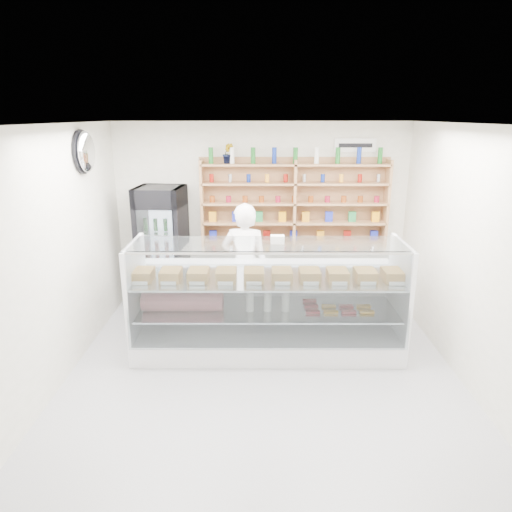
{
  "coord_description": "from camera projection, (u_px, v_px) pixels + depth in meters",
  "views": [
    {
      "loc": [
        -0.06,
        -4.52,
        2.88
      ],
      "look_at": [
        -0.08,
        0.9,
        1.2
      ],
      "focal_mm": 32.0,
      "sensor_mm": 36.0,
      "label": 1
    }
  ],
  "objects": [
    {
      "name": "room",
      "position": [
        263.0,
        264.0,
        4.76
      ],
      "size": [
        5.0,
        5.0,
        5.0
      ],
      "color": "#A6A5AA",
      "rests_on": "ground"
    },
    {
      "name": "display_counter",
      "position": [
        267.0,
        322.0,
        5.76
      ],
      "size": [
        3.3,
        0.99,
        1.44
      ],
      "color": "white",
      "rests_on": "floor"
    },
    {
      "name": "shop_worker",
      "position": [
        245.0,
        266.0,
        6.31
      ],
      "size": [
        0.7,
        0.52,
        1.77
      ],
      "primitive_type": "imported",
      "rotation": [
        0.0,
        0.0,
        2.98
      ],
      "color": "white",
      "rests_on": "floor"
    },
    {
      "name": "drinks_cooler",
      "position": [
        163.0,
        249.0,
        6.91
      ],
      "size": [
        0.74,
        0.72,
        1.88
      ],
      "rotation": [
        0.0,
        0.0,
        -0.09
      ],
      "color": "black",
      "rests_on": "floor"
    },
    {
      "name": "wall_shelving",
      "position": [
        294.0,
        204.0,
        6.93
      ],
      "size": [
        2.84,
        0.28,
        1.33
      ],
      "color": "#AA8150",
      "rests_on": "back_wall"
    },
    {
      "name": "potted_plant",
      "position": [
        228.0,
        153.0,
        6.72
      ],
      "size": [
        0.17,
        0.15,
        0.3
      ],
      "primitive_type": "imported",
      "rotation": [
        0.0,
        0.0,
        -0.09
      ],
      "color": "#1E6626",
      "rests_on": "wall_shelving"
    },
    {
      "name": "security_mirror",
      "position": [
        86.0,
        152.0,
        5.6
      ],
      "size": [
        0.15,
        0.5,
        0.5
      ],
      "primitive_type": "ellipsoid",
      "color": "silver",
      "rests_on": "left_wall"
    },
    {
      "name": "wall_sign",
      "position": [
        355.0,
        145.0,
        6.8
      ],
      "size": [
        0.62,
        0.03,
        0.2
      ],
      "primitive_type": "cube",
      "color": "white",
      "rests_on": "back_wall"
    }
  ]
}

